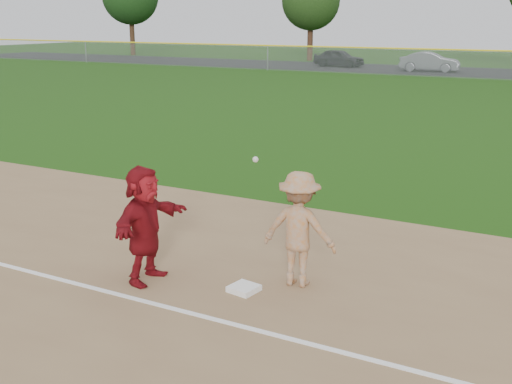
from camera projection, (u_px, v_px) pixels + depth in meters
The scene contains 8 objects.
ground at pixel (211, 293), 10.17m from camera, with size 160.00×160.00×0.00m, color #1B460D.
foul_line at pixel (181, 311), 9.49m from camera, with size 60.00×0.10×0.01m, color white.
first_base at pixel (244, 288), 10.17m from camera, with size 0.41×0.41×0.09m, color white.
base_runner at pixel (145, 224), 10.36m from camera, with size 1.80×0.57×1.94m, color maroon.
car_left at pixel (339, 58), 56.60m from camera, with size 1.81×4.49×1.53m, color black.
car_mid at pixel (430, 62), 51.53m from camera, with size 1.63×4.69×1.54m, color slate.
first_base_play at pixel (299, 229), 10.23m from camera, with size 1.28×1.04×2.18m.
tree_1 at pixel (311, 1), 63.68m from camera, with size 5.80×5.80×8.75m.
Camera 1 is at (5.15, -7.89, 4.22)m, focal length 45.00 mm.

